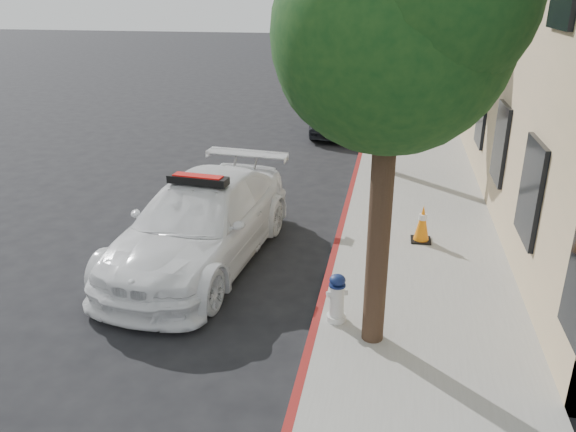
# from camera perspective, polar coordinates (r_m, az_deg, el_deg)

# --- Properties ---
(ground) EXTENTS (120.00, 120.00, 0.00)m
(ground) POSITION_cam_1_polar(r_m,az_deg,el_deg) (10.43, -7.10, -5.06)
(ground) COLOR black
(ground) RESTS_ON ground
(sidewalk) EXTENTS (3.20, 50.00, 0.15)m
(sidewalk) POSITION_cam_1_polar(r_m,az_deg,el_deg) (19.38, 12.43, 7.61)
(sidewalk) COLOR gray
(sidewalk) RESTS_ON ground
(curb_strip) EXTENTS (0.12, 50.00, 0.15)m
(curb_strip) POSITION_cam_1_polar(r_m,az_deg,el_deg) (19.39, 7.85, 7.93)
(curb_strip) COLOR maroon
(curb_strip) RESTS_ON ground
(tree_near) EXTENTS (2.92, 2.82, 5.62)m
(tree_near) POSITION_cam_1_polar(r_m,az_deg,el_deg) (6.81, 10.81, 17.96)
(tree_near) COLOR black
(tree_near) RESTS_ON sidewalk
(tree_mid) EXTENTS (2.77, 2.64, 5.43)m
(tree_mid) POSITION_cam_1_polar(r_m,az_deg,el_deg) (14.81, 11.24, 19.45)
(tree_mid) COLOR black
(tree_mid) RESTS_ON sidewalk
(tree_far) EXTENTS (3.10, 3.00, 5.81)m
(tree_far) POSITION_cam_1_polar(r_m,az_deg,el_deg) (22.80, 11.43, 20.74)
(tree_far) COLOR black
(tree_far) RESTS_ON sidewalk
(police_car) EXTENTS (2.66, 5.45, 1.68)m
(police_car) POSITION_cam_1_polar(r_m,az_deg,el_deg) (10.36, -8.85, -0.68)
(police_car) COLOR white
(police_car) RESTS_ON ground
(parked_car_mid) EXTENTS (2.05, 4.69, 1.57)m
(parked_car_mid) POSITION_cam_1_polar(r_m,az_deg,el_deg) (20.32, 5.68, 10.72)
(parked_car_mid) COLOR black
(parked_car_mid) RESTS_ON ground
(parked_car_far) EXTENTS (1.46, 3.90, 1.27)m
(parked_car_far) POSITION_cam_1_polar(r_m,az_deg,el_deg) (24.82, 6.71, 12.36)
(parked_car_far) COLOR black
(parked_car_far) RESTS_ON ground
(fire_hydrant) EXTENTS (0.32, 0.29, 0.76)m
(fire_hydrant) POSITION_cam_1_polar(r_m,az_deg,el_deg) (8.32, 4.98, -8.34)
(fire_hydrant) COLOR silver
(fire_hydrant) RESTS_ON sidewalk
(traffic_cone) EXTENTS (0.39, 0.39, 0.74)m
(traffic_cone) POSITION_cam_1_polar(r_m,az_deg,el_deg) (11.16, 13.49, -0.75)
(traffic_cone) COLOR black
(traffic_cone) RESTS_ON sidewalk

